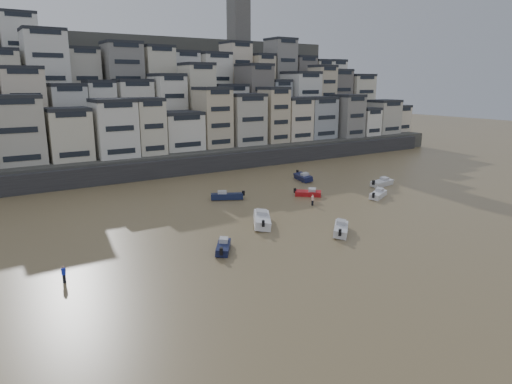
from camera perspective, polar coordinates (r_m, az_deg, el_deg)
ground at (r=41.17m, az=19.58°, el=-14.47°), size 400.00×400.00×0.00m
harbor_wall at (r=96.53m, az=-8.17°, el=3.31°), size 140.00×3.00×3.50m
hillside at (r=133.87m, az=-13.83°, el=10.76°), size 141.04×66.00×50.00m
boat_c at (r=61.47m, az=0.75°, el=-3.27°), size 5.61×7.23×1.92m
boat_d at (r=78.62m, az=15.02°, el=-0.14°), size 5.69×3.98×1.49m
boat_i at (r=89.60m, az=5.90°, el=1.97°), size 3.46×6.32×1.64m
boat_a at (r=59.16m, az=10.56°, el=-4.38°), size 5.37×5.32×1.55m
boat_g at (r=87.58m, az=15.47°, el=1.24°), size 5.94×2.69×1.56m
boat_h at (r=74.89m, az=-3.66°, el=-0.34°), size 5.97×4.28×1.57m
boat_j at (r=52.46m, az=-4.12°, el=-6.68°), size 4.02×4.88×1.32m
boat_e at (r=77.35m, az=6.54°, el=-0.06°), size 4.51×4.36×1.29m
person_blue at (r=48.09m, az=-22.90°, el=-9.45°), size 0.44×0.44×1.74m
person_pink at (r=71.57m, az=7.08°, el=-1.01°), size 0.44×0.44×1.74m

